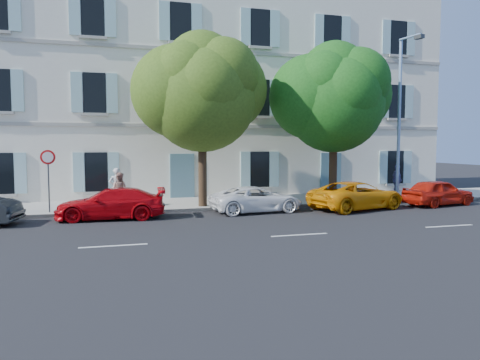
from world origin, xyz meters
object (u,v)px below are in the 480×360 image
object	(u,v)px
car_red_coupe	(111,204)
pedestrian_a	(116,187)
tree_right	(334,103)
pedestrian_b	(119,190)
road_sign	(48,167)
pedestrian_c	(397,180)
car_white_coupe	(256,199)
car_red_hatchback	(438,192)
tree_left	(202,98)
car_yellow_supercar	(357,195)
street_lamp	(401,109)

from	to	relation	value
car_red_coupe	pedestrian_a	xyz separation A→B (m)	(0.29, 2.56, 0.42)
tree_right	pedestrian_a	distance (m)	11.34
tree_right	pedestrian_b	size ratio (longest dim) A/B	4.80
road_sign	pedestrian_c	xyz separation A→B (m)	(17.64, 1.04, -1.02)
car_red_coupe	car_white_coupe	size ratio (longest dim) A/B	1.05
car_red_hatchback	pedestrian_b	size ratio (longest dim) A/B	2.38
car_red_coupe	tree_left	distance (m)	6.37
pedestrian_c	road_sign	bearing A→B (deg)	105.07
pedestrian_b	car_white_coupe	bearing A→B (deg)	-168.59
car_white_coupe	car_red_hatchback	world-z (taller)	car_red_hatchback
car_white_coupe	tree_left	world-z (taller)	tree_left
tree_left	pedestrian_c	distance (m)	11.79
car_yellow_supercar	tree_left	xyz separation A→B (m)	(-6.82, 2.10, 4.49)
pedestrian_a	street_lamp	bearing A→B (deg)	167.15
tree_left	pedestrian_c	xyz separation A→B (m)	(11.02, 0.86, -4.11)
tree_left	road_sign	world-z (taller)	tree_left
pedestrian_b	car_yellow_supercar	bearing A→B (deg)	-162.84
tree_right	road_sign	size ratio (longest dim) A/B	2.91
tree_left	pedestrian_b	world-z (taller)	tree_left
car_red_hatchback	pedestrian_a	size ratio (longest dim) A/B	2.13
pedestrian_b	road_sign	bearing A→B (deg)	43.63
car_red_hatchback	street_lamp	bearing A→B (deg)	26.57
car_red_coupe	pedestrian_c	size ratio (longest dim) A/B	2.46
car_white_coupe	car_yellow_supercar	xyz separation A→B (m)	(4.72, -0.51, 0.08)
car_red_coupe	pedestrian_a	size ratio (longest dim) A/B	2.42
car_red_coupe	pedestrian_b	world-z (taller)	pedestrian_b
car_white_coupe	tree_right	bearing A→B (deg)	-75.25
car_red_hatchback	pedestrian_b	distance (m)	15.31
car_red_hatchback	pedestrian_a	xyz separation A→B (m)	(-15.23, 2.78, 0.40)
tree_right	street_lamp	world-z (taller)	street_lamp
road_sign	street_lamp	world-z (taller)	street_lamp
tree_left	street_lamp	xyz separation A→B (m)	(10.23, -0.47, -0.35)
pedestrian_c	tree_left	bearing A→B (deg)	106.17
car_red_hatchback	car_red_coupe	bearing A→B (deg)	78.70
car_red_hatchback	pedestrian_b	xyz separation A→B (m)	(-15.10, 2.47, 0.30)
road_sign	pedestrian_c	world-z (taller)	road_sign
tree_left	street_lamp	world-z (taller)	street_lamp
car_yellow_supercar	pedestrian_a	xyz separation A→B (m)	(-10.67, 2.88, 0.39)
car_yellow_supercar	tree_left	bearing A→B (deg)	57.88
street_lamp	car_yellow_supercar	bearing A→B (deg)	-154.52
street_lamp	car_red_coupe	bearing A→B (deg)	-174.83
car_yellow_supercar	pedestrian_b	bearing A→B (deg)	61.24
street_lamp	tree_right	bearing A→B (deg)	170.60
tree_right	road_sign	distance (m)	13.70
car_yellow_supercar	tree_left	size ratio (longest dim) A/B	0.61
car_yellow_supercar	pedestrian_c	size ratio (longest dim) A/B	2.66
road_sign	car_red_coupe	bearing A→B (deg)	-32.73
car_white_coupe	road_sign	xyz separation A→B (m)	(-8.73, 1.41, 1.47)
pedestrian_b	pedestrian_a	bearing A→B (deg)	-37.29
tree_right	pedestrian_a	bearing A→B (deg)	176.34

